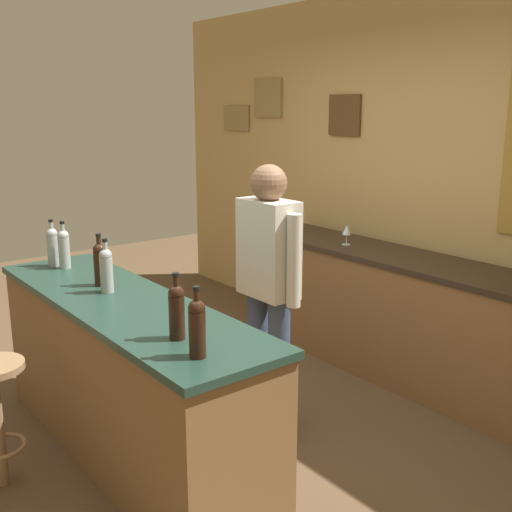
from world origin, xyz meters
name	(u,v)px	position (x,y,z in m)	size (l,w,h in m)	color
ground_plane	(190,431)	(0.00, 0.00, 0.00)	(10.00, 10.00, 0.00)	brown
back_wall	(417,176)	(0.03, 2.03, 1.42)	(6.00, 0.09, 2.80)	tan
bar_counter	(126,379)	(0.00, -0.40, 0.46)	(2.24, 0.60, 0.92)	brown
side_counter	(418,322)	(0.40, 1.65, 0.45)	(3.14, 0.56, 0.90)	brown
bartender	(268,283)	(0.27, 0.39, 0.94)	(0.52, 0.21, 1.62)	#384766
wine_bottle_a	(53,245)	(-0.94, -0.42, 1.06)	(0.07, 0.07, 0.31)	#999E99
wine_bottle_b	(64,247)	(-0.83, -0.39, 1.06)	(0.07, 0.07, 0.31)	#999E99
wine_bottle_c	(100,263)	(-0.33, -0.37, 1.06)	(0.07, 0.07, 0.31)	black
wine_bottle_d	(106,269)	(-0.18, -0.40, 1.06)	(0.07, 0.07, 0.31)	#999E99
wine_bottle_e	(177,310)	(0.67, -0.46, 1.06)	(0.07, 0.07, 0.31)	black
wine_bottle_f	(197,326)	(0.90, -0.50, 1.06)	(0.07, 0.07, 0.31)	black
wine_glass_a	(347,231)	(-0.26, 1.59, 1.01)	(0.07, 0.07, 0.16)	silver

